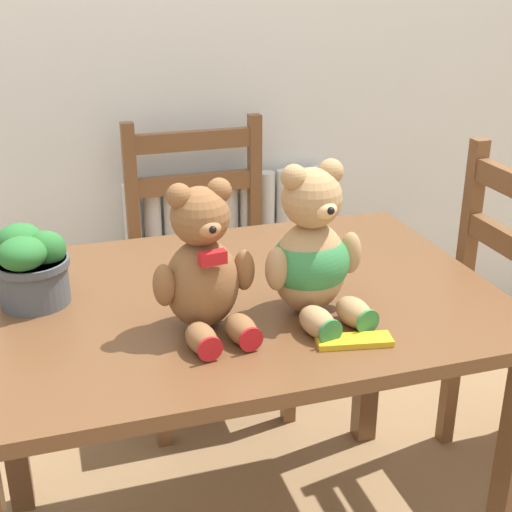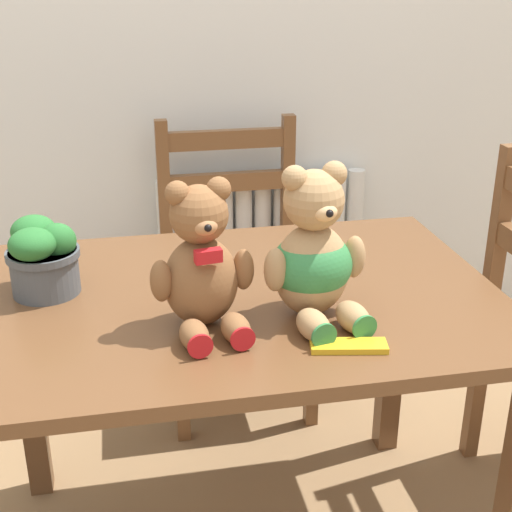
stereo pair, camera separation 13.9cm
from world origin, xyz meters
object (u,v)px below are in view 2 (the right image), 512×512
teddy_bear_right (314,257)px  chocolate_bar (349,346)px  potted_plant (42,256)px  wooden_chair_behind (234,268)px  teddy_bear_left (202,266)px

teddy_bear_right → chocolate_bar: bearing=90.5°
teddy_bear_right → potted_plant: teddy_bear_right is taller
wooden_chair_behind → chocolate_bar: size_ratio=6.56×
wooden_chair_behind → teddy_bear_left: (-0.20, -0.86, 0.39)m
teddy_bear_left → wooden_chair_behind: bearing=-111.3°
wooden_chair_behind → teddy_bear_right: teddy_bear_right is taller
potted_plant → teddy_bear_right: bearing=-21.3°
wooden_chair_behind → potted_plant: size_ratio=5.53×
teddy_bear_right → potted_plant: size_ratio=1.86×
teddy_bear_left → chocolate_bar: size_ratio=2.08×
wooden_chair_behind → teddy_bear_left: bearing=76.6°
teddy_bear_left → potted_plant: (-0.32, 0.21, -0.04)m
teddy_bear_left → potted_plant: bearing=-41.9°
wooden_chair_behind → teddy_bear_right: 0.94m
teddy_bear_right → teddy_bear_left: bearing=-9.8°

